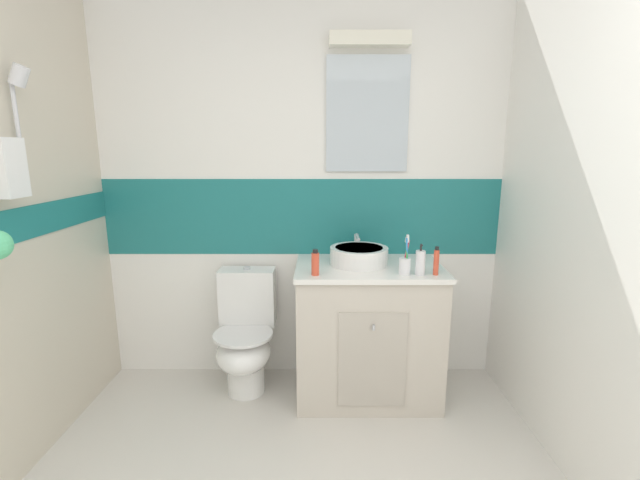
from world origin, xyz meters
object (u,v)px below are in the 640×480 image
Objects in this scene: sink_basin at (360,255)px; deodorant_spray_can at (316,263)px; toothbrush_cup at (406,264)px; toothpaste_tube_upright at (437,262)px; toilet at (247,336)px; soap_dispenser at (421,263)px.

deodorant_spray_can is at bearing -138.29° from sink_basin.
toothpaste_tube_upright is (0.17, -0.01, 0.01)m from toothbrush_cup.
sink_basin is 1.74× the size of toothbrush_cup.
toilet is 3.44× the size of toothbrush_cup.
toothpaste_tube_upright is at bearing -29.50° from sink_basin.
soap_dispenser is 1.22× the size of deodorant_spray_can.
sink_basin is 0.90m from toilet.
toilet is at bearing 150.67° from deodorant_spray_can.
toothbrush_cup reaches higher than soap_dispenser.
deodorant_spray_can is at bearing -179.73° from toothpaste_tube_upright.
toothbrush_cup is 1.28× the size of soap_dispenser.
toothpaste_tube_upright reaches higher than deodorant_spray_can.
toothbrush_cup is at bearing -14.12° from toilet.
toothbrush_cup is 1.56× the size of deodorant_spray_can.
toothpaste_tube_upright is at bearing -1.39° from soap_dispenser.
toothpaste_tube_upright is at bearing -3.57° from toothbrush_cup.
toilet is at bearing 178.51° from sink_basin.
toilet is 0.76m from deodorant_spray_can.
toothbrush_cup reaches higher than deodorant_spray_can.
deodorant_spray_can is (-0.50, -0.01, 0.01)m from toothbrush_cup.
toilet is 5.36× the size of deodorant_spray_can.
soap_dispenser reaches higher than sink_basin.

